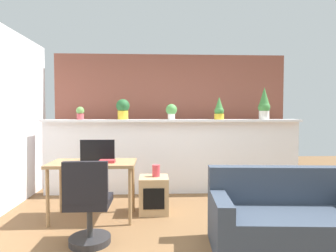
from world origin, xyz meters
name	(u,v)px	position (x,y,z in m)	size (l,w,h in m)	color
ground_plane	(185,245)	(0.00, 0.00, 0.00)	(12.00, 12.00, 0.00)	brown
divider_wall	(173,157)	(0.00, 2.00, 0.62)	(4.38, 0.16, 1.24)	white
plant_shelf	(173,121)	(0.00, 1.96, 1.26)	(4.38, 0.32, 0.04)	white
brick_wall_behind	(171,120)	(0.00, 2.60, 1.25)	(4.38, 0.10, 2.50)	brown
potted_plant_0	(80,113)	(-1.56, 1.93, 1.39)	(0.13, 0.13, 0.22)	#B7474C
potted_plant_1	(123,108)	(-0.86, 2.00, 1.47)	(0.23, 0.23, 0.35)	gold
potted_plant_2	(171,111)	(-0.03, 1.99, 1.43)	(0.19, 0.19, 0.26)	silver
potted_plant_3	(219,109)	(0.78, 1.92, 1.45)	(0.16, 0.16, 0.39)	gold
potted_plant_4	(264,104)	(1.58, 1.95, 1.54)	(0.21, 0.21, 0.56)	silver
desk	(93,168)	(-1.13, 0.82, 0.67)	(1.10, 0.60, 0.75)	#99754C
tv_monitor	(98,150)	(-1.08, 0.90, 0.89)	(0.45, 0.04, 0.28)	black
office_chair	(88,209)	(-1.01, 0.04, 0.39)	(0.45, 0.45, 0.91)	#262628
side_cube_shelf	(154,195)	(-0.33, 1.01, 0.25)	(0.40, 0.41, 0.50)	tan
vase_on_shelf	(156,171)	(-0.30, 1.04, 0.58)	(0.11, 0.11, 0.16)	#CC3D47
book_on_desk	(107,161)	(-0.93, 0.75, 0.77)	(0.20, 0.13, 0.04)	#B22D33
couch	(288,222)	(1.04, -0.13, 0.28)	(1.61, 0.87, 0.80)	#333D4C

